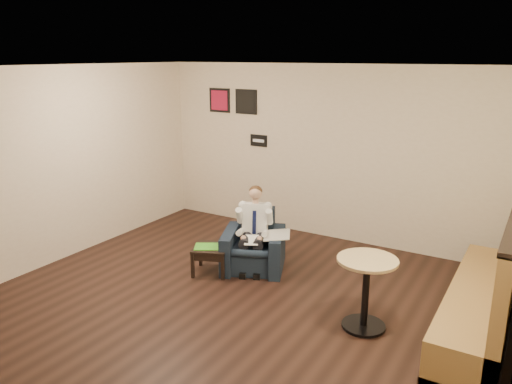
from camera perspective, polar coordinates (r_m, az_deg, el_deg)
The scene contains 17 objects.
ground at distance 6.04m, azimuth -3.52°, elevation -13.61°, with size 6.00×6.00×0.00m, color black.
wall_back at distance 8.08m, azimuth 8.36°, elevation 4.36°, with size 6.00×0.02×2.80m, color #F1E1C5.
wall_left at distance 7.57m, azimuth -22.88°, elevation 2.54°, with size 0.02×6.00×2.80m, color #F1E1C5.
ceiling at distance 5.28m, azimuth -4.03°, elevation 13.98°, with size 6.00×6.00×0.02m, color white.
seating_sign at distance 8.62m, azimuth 0.31°, elevation 5.89°, with size 0.32×0.02×0.20m, color black.
art_print_left at distance 8.97m, azimuth -4.17°, elevation 10.41°, with size 0.42×0.03×0.42m, color #B41639.
art_print_right at distance 8.66m, azimuth -1.13°, elevation 10.28°, with size 0.42×0.03×0.42m, color black.
armchair at distance 7.03m, azimuth -0.28°, elevation -5.65°, with size 0.83×0.83×0.81m, color black.
seated_man at distance 6.88m, azimuth -0.41°, elevation -4.80°, with size 0.53×0.79×1.10m, color silver, non-canonical shape.
lap_papers at distance 6.81m, azimuth -0.52°, elevation -5.50°, with size 0.18×0.26×0.01m, color white.
newspaper at distance 6.86m, azimuth 2.41°, elevation -4.91°, with size 0.35×0.44×0.01m, color silver.
side_table at distance 6.99m, azimuth -5.14°, elevation -7.69°, with size 0.47×0.47×0.38m, color black.
green_folder at distance 6.91m, azimuth -5.42°, elevation -6.23°, with size 0.38×0.27×0.01m, color green.
coffee_mug at distance 6.96m, azimuth -3.76°, elevation -5.70°, with size 0.07×0.07×0.08m, color white.
smartphone at distance 7.03m, azimuth -4.58°, elevation -5.82°, with size 0.12×0.06×0.01m, color black.
banquette at distance 5.94m, azimuth 24.62°, elevation -8.11°, with size 0.65×2.74×1.40m, color #9F763D.
cafe_table at distance 5.69m, azimuth 12.40°, elevation -11.26°, with size 0.66×0.66×0.82m, color tan.
Camera 1 is at (3.00, -4.35, 2.93)m, focal length 35.00 mm.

